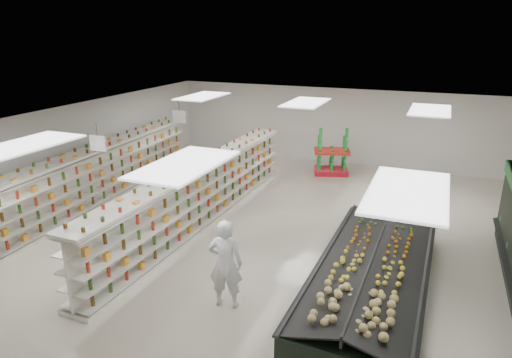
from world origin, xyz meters
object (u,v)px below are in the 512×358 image
at_px(shopper_main, 226,264).
at_px(produce_island, 373,272).
at_px(gondola_center, 202,196).
at_px(soda_endcap, 332,153).
at_px(shopper_background, 194,165).
at_px(gondola_left, 96,178).

bearing_deg(shopper_main, produce_island, -158.48).
bearing_deg(gondola_center, shopper_main, -53.92).
height_order(produce_island, soda_endcap, soda_endcap).
bearing_deg(soda_endcap, shopper_main, -89.44).
xyz_separation_m(produce_island, shopper_background, (-7.27, 4.81, 0.34)).
relative_size(produce_island, soda_endcap, 3.69).
xyz_separation_m(gondola_center, shopper_main, (2.56, -3.63, 0.14)).
distance_m(gondola_center, shopper_main, 4.44).
distance_m(gondola_left, shopper_background, 3.52).
relative_size(gondola_left, soda_endcap, 6.16).
distance_m(gondola_left, gondola_center, 4.03).
relative_size(gondola_center, shopper_background, 6.78).
height_order(gondola_left, shopper_background, gondola_left).
height_order(soda_endcap, shopper_background, soda_endcap).
distance_m(gondola_center, produce_island, 5.63).
bearing_deg(produce_island, gondola_center, 160.91).
height_order(produce_island, shopper_background, shopper_background).
distance_m(produce_island, shopper_background, 8.72).
bearing_deg(produce_island, shopper_background, 146.47).
height_order(produce_island, shopper_main, shopper_main).
height_order(gondola_left, gondola_center, gondola_left).
bearing_deg(shopper_main, shopper_background, -67.14).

